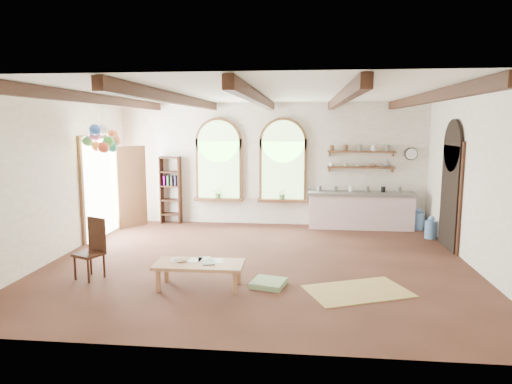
# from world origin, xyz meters

# --- Properties ---
(floor) EXTENTS (8.00, 8.00, 0.00)m
(floor) POSITION_xyz_m (0.00, 0.00, 0.00)
(floor) COLOR #552F23
(floor) RESTS_ON ground
(ceiling_beams) EXTENTS (6.20, 6.80, 0.18)m
(ceiling_beams) POSITION_xyz_m (0.00, 0.00, 3.10)
(ceiling_beams) COLOR #3B1F12
(ceiling_beams) RESTS_ON ceiling
(window_left) EXTENTS (1.30, 0.28, 2.20)m
(window_left) POSITION_xyz_m (-1.40, 3.43, 1.63)
(window_left) COLOR brown
(window_left) RESTS_ON floor
(window_right) EXTENTS (1.30, 0.28, 2.20)m
(window_right) POSITION_xyz_m (0.30, 3.43, 1.63)
(window_right) COLOR brown
(window_right) RESTS_ON floor
(left_doorway) EXTENTS (0.10, 1.90, 2.50)m
(left_doorway) POSITION_xyz_m (-3.95, 1.80, 1.15)
(left_doorway) COLOR brown
(left_doorway) RESTS_ON floor
(right_doorway) EXTENTS (0.10, 1.30, 2.40)m
(right_doorway) POSITION_xyz_m (3.95, 1.50, 1.10)
(right_doorway) COLOR black
(right_doorway) RESTS_ON floor
(kitchen_counter) EXTENTS (2.68, 0.62, 0.94)m
(kitchen_counter) POSITION_xyz_m (2.30, 3.20, 0.48)
(kitchen_counter) COLOR beige
(kitchen_counter) RESTS_ON floor
(wall_shelf_lower) EXTENTS (1.70, 0.24, 0.04)m
(wall_shelf_lower) POSITION_xyz_m (2.30, 3.38, 1.55)
(wall_shelf_lower) COLOR brown
(wall_shelf_lower) RESTS_ON wall_back
(wall_shelf_upper) EXTENTS (1.70, 0.24, 0.04)m
(wall_shelf_upper) POSITION_xyz_m (2.30, 3.38, 1.95)
(wall_shelf_upper) COLOR brown
(wall_shelf_upper) RESTS_ON wall_back
(wall_clock) EXTENTS (0.32, 0.04, 0.32)m
(wall_clock) POSITION_xyz_m (3.55, 3.45, 1.90)
(wall_clock) COLOR black
(wall_clock) RESTS_ON wall_back
(bookshelf) EXTENTS (0.53, 0.32, 1.80)m
(bookshelf) POSITION_xyz_m (-2.70, 3.32, 0.90)
(bookshelf) COLOR #3B1F12
(bookshelf) RESTS_ON floor
(coffee_table) EXTENTS (1.45, 0.68, 0.41)m
(coffee_table) POSITION_xyz_m (-0.82, -1.45, 0.36)
(coffee_table) COLOR #AE784F
(coffee_table) RESTS_ON floor
(side_chair) EXTENTS (0.55, 0.55, 1.04)m
(side_chair) POSITION_xyz_m (-2.79, -1.22, 0.30)
(side_chair) COLOR #3B1F12
(side_chair) RESTS_ON floor
(floor_mat) EXTENTS (1.83, 1.50, 0.02)m
(floor_mat) POSITION_xyz_m (1.73, -1.39, 0.01)
(floor_mat) COLOR tan
(floor_mat) RESTS_ON floor
(floor_cushion) EXTENTS (0.63, 0.63, 0.09)m
(floor_cushion) POSITION_xyz_m (0.29, -1.27, 0.05)
(floor_cushion) COLOR #7DA270
(floor_cushion) RESTS_ON floor
(water_jug_a) EXTENTS (0.29, 0.29, 0.56)m
(water_jug_a) POSITION_xyz_m (3.75, 3.20, 0.24)
(water_jug_a) COLOR #5682B8
(water_jug_a) RESTS_ON floor
(water_jug_b) EXTENTS (0.28, 0.28, 0.53)m
(water_jug_b) POSITION_xyz_m (3.82, 2.30, 0.23)
(water_jug_b) COLOR #5682B8
(water_jug_b) RESTS_ON floor
(balloon_cluster) EXTENTS (0.75, 0.86, 1.15)m
(balloon_cluster) POSITION_xyz_m (-3.38, 0.80, 2.33)
(balloon_cluster) COLOR white
(balloon_cluster) RESTS_ON floor
(table_book) EXTENTS (0.27, 0.29, 0.02)m
(table_book) POSITION_xyz_m (-1.22, -1.42, 0.42)
(table_book) COLOR olive
(table_book) RESTS_ON coffee_table
(tablet) EXTENTS (0.25, 0.32, 0.01)m
(tablet) POSITION_xyz_m (-0.68, -1.43, 0.42)
(tablet) COLOR black
(tablet) RESTS_ON coffee_table
(potted_plant_left) EXTENTS (0.27, 0.23, 0.30)m
(potted_plant_left) POSITION_xyz_m (-1.40, 3.32, 0.85)
(potted_plant_left) COLOR #598C4C
(potted_plant_left) RESTS_ON window_left
(potted_plant_right) EXTENTS (0.27, 0.23, 0.30)m
(potted_plant_right) POSITION_xyz_m (0.30, 3.32, 0.85)
(potted_plant_right) COLOR #598C4C
(potted_plant_right) RESTS_ON window_right
(shelf_cup_a) EXTENTS (0.12, 0.10, 0.10)m
(shelf_cup_a) POSITION_xyz_m (1.55, 3.38, 1.62)
(shelf_cup_a) COLOR white
(shelf_cup_a) RESTS_ON wall_shelf_lower
(shelf_cup_b) EXTENTS (0.10, 0.10, 0.09)m
(shelf_cup_b) POSITION_xyz_m (1.90, 3.38, 1.62)
(shelf_cup_b) COLOR beige
(shelf_cup_b) RESTS_ON wall_shelf_lower
(shelf_bowl_a) EXTENTS (0.22, 0.22, 0.05)m
(shelf_bowl_a) POSITION_xyz_m (2.25, 3.38, 1.60)
(shelf_bowl_a) COLOR beige
(shelf_bowl_a) RESTS_ON wall_shelf_lower
(shelf_bowl_b) EXTENTS (0.20, 0.20, 0.06)m
(shelf_bowl_b) POSITION_xyz_m (2.60, 3.38, 1.60)
(shelf_bowl_b) COLOR #8C664C
(shelf_bowl_b) RESTS_ON wall_shelf_lower
(shelf_vase) EXTENTS (0.18, 0.18, 0.19)m
(shelf_vase) POSITION_xyz_m (2.95, 3.38, 1.67)
(shelf_vase) COLOR slate
(shelf_vase) RESTS_ON wall_shelf_lower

